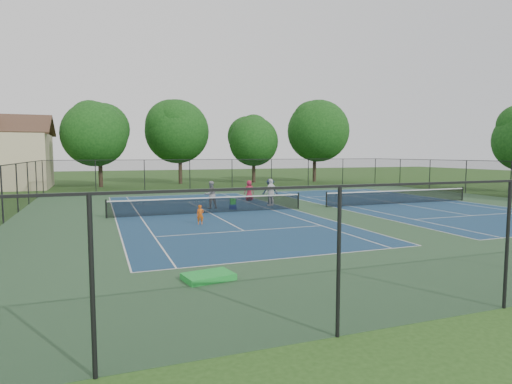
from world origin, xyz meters
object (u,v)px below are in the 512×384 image
object	(u,v)px
tree_back_a	(99,131)
tree_back_d	(315,128)
tree_back_b	(180,128)
instructor	(211,195)
tree_back_c	(254,138)
child_player	(200,215)
bystander_c	(249,190)
ball_crate	(233,207)
bystander_b	(270,191)
bystander_a	(271,192)
ball_hopper	(233,202)

from	to	relation	value
tree_back_a	tree_back_d	world-z (taller)	tree_back_d
tree_back_a	tree_back_b	distance (m)	9.24
tree_back_d	instructor	xyz separation A→B (m)	(-19.38, -21.80, -5.92)
tree_back_c	child_player	size ratio (longest dim) A/B	8.37
tree_back_d	child_player	size ratio (longest dim) A/B	10.33
tree_back_a	bystander_c	world-z (taller)	tree_back_a
tree_back_d	tree_back_a	bearing A→B (deg)	-180.00
tree_back_c	tree_back_d	world-z (taller)	tree_back_d
ball_crate	instructor	bearing A→B (deg)	142.27
tree_back_b	tree_back_c	size ratio (longest dim) A/B	1.19
child_player	bystander_b	bearing A→B (deg)	59.13
ball_crate	tree_back_c	bearing A→B (deg)	66.85
tree_back_d	bystander_a	bearing A→B (deg)	-124.59
instructor	bystander_a	bearing A→B (deg)	174.88
bystander_c	ball_crate	distance (m)	5.33
tree_back_d	child_player	xyz separation A→B (m)	(-21.48, -27.82, -6.32)
bystander_a	bystander_c	bearing A→B (deg)	-110.07
bystander_a	child_player	bearing A→B (deg)	18.52
tree_back_b	instructor	xyz separation A→B (m)	(-2.38, -23.80, -5.69)
tree_back_b	child_player	xyz separation A→B (m)	(-4.48, -29.82, -6.09)
tree_back_a	tree_back_b	bearing A→B (deg)	12.53
tree_back_b	child_player	size ratio (longest dim) A/B	10.00
child_player	tree_back_a	bearing A→B (deg)	111.56
tree_back_d	tree_back_b	bearing A→B (deg)	173.29
tree_back_b	bystander_c	distance (m)	21.09
tree_back_a	tree_back_b	xyz separation A→B (m)	(9.00, 2.00, 0.56)
instructor	bystander_b	size ratio (longest dim) A/B	1.01
tree_back_c	instructor	xyz separation A→B (m)	(-11.38, -22.80, -4.57)
bystander_b	ball_hopper	xyz separation A→B (m)	(-3.56, -2.26, -0.39)
ball_crate	bystander_a	bearing A→B (deg)	14.70
tree_back_b	child_player	world-z (taller)	tree_back_b
child_player	tree_back_c	bearing A→B (deg)	77.26
bystander_b	ball_hopper	distance (m)	4.23
bystander_a	tree_back_c	bearing A→B (deg)	-131.50
tree_back_a	tree_back_c	world-z (taller)	tree_back_a
bystander_a	ball_crate	distance (m)	3.21
bystander_a	tree_back_d	bearing A→B (deg)	-148.80
tree_back_a	ball_crate	world-z (taller)	tree_back_a
child_player	instructor	world-z (taller)	instructor
child_player	ball_hopper	distance (m)	6.06
ball_crate	ball_hopper	distance (m)	0.35
bystander_c	child_player	bearing A→B (deg)	62.88
instructor	ball_hopper	distance (m)	1.60
bystander_b	ball_crate	distance (m)	4.28
instructor	ball_crate	bearing A→B (deg)	139.25
instructor	ball_crate	world-z (taller)	instructor
tree_back_a	bystander_b	bearing A→B (deg)	-60.90
tree_back_d	bystander_b	xyz separation A→B (m)	(-14.60, -20.49, -5.93)
tree_back_b	tree_back_c	xyz separation A→B (m)	(9.00, -1.00, -1.11)
bystander_a	bystander_b	size ratio (longest dim) A/B	1.06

